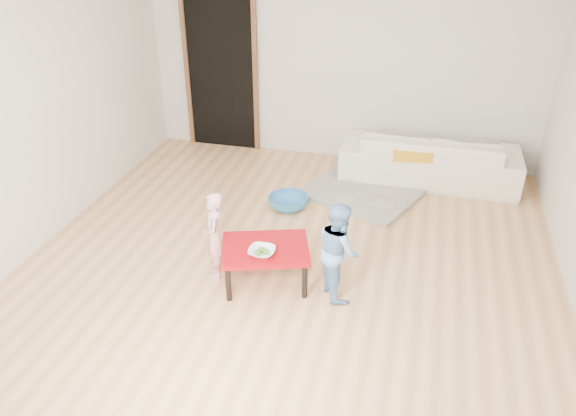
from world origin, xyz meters
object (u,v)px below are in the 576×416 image
at_px(red_table, 266,265).
at_px(basin, 288,203).
at_px(sofa, 430,157).
at_px(bowl, 262,252).
at_px(child_pink, 214,235).
at_px(child_blue, 339,250).

distance_m(red_table, basin, 1.40).
height_order(red_table, basin, red_table).
bearing_deg(sofa, bowl, 63.41).
distance_m(sofa, red_table, 2.85).
distance_m(sofa, child_pink, 3.09).
bearing_deg(basin, sofa, 37.23).
bearing_deg(sofa, child_blue, 74.82).
xyz_separation_m(red_table, bowl, (0.00, -0.12, 0.22)).
bearing_deg(child_pink, child_blue, 69.29).
relative_size(child_pink, child_blue, 0.94).
relative_size(sofa, child_blue, 2.37).
relative_size(red_table, child_blue, 0.85).
relative_size(red_table, basin, 1.69).
bearing_deg(basin, child_pink, -103.62).
bearing_deg(sofa, red_table, 62.26).
relative_size(red_table, child_pink, 0.91).
bearing_deg(bowl, basin, 95.81).
bearing_deg(basin, child_blue, -59.83).
xyz_separation_m(child_pink, basin, (0.33, 1.37, -0.35)).
height_order(sofa, bowl, sofa).
bearing_deg(bowl, child_blue, 11.95).
bearing_deg(bowl, red_table, 91.92).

